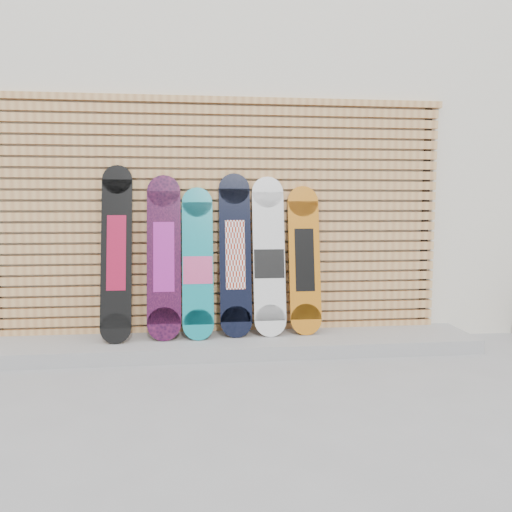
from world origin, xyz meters
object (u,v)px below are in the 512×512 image
object	(u,v)px
snowboard_0	(117,253)
snowboard_4	(269,257)
snowboard_1	(164,257)
snowboard_2	(198,264)
snowboard_3	(235,255)
snowboard_5	(304,260)

from	to	relation	value
snowboard_0	snowboard_4	size ratio (longest dim) A/B	1.07
snowboard_0	snowboard_1	distance (m)	0.41
snowboard_1	snowboard_2	bearing A→B (deg)	-1.29
snowboard_3	snowboard_1	bearing A→B (deg)	-178.11
snowboard_1	snowboard_5	size ratio (longest dim) A/B	1.07
snowboard_1	snowboard_4	bearing A→B (deg)	1.13
snowboard_2	snowboard_4	xyz separation A→B (m)	(0.65, 0.03, 0.05)
snowboard_1	snowboard_2	distance (m)	0.31
snowboard_4	snowboard_0	bearing A→B (deg)	-178.21
snowboard_1	snowboard_5	distance (m)	1.29
snowboard_0	snowboard_2	bearing A→B (deg)	1.39
snowboard_0	snowboard_1	world-z (taller)	snowboard_0
snowboard_2	snowboard_4	size ratio (longest dim) A/B	0.93
snowboard_0	snowboard_2	distance (m)	0.72
snowboard_0	snowboard_1	size ratio (longest dim) A/B	1.06
snowboard_0	snowboard_3	world-z (taller)	snowboard_0
snowboard_3	snowboard_5	bearing A→B (deg)	0.95
snowboard_0	snowboard_4	world-z (taller)	snowboard_0
snowboard_2	snowboard_0	bearing A→B (deg)	-178.61
snowboard_1	snowboard_5	xyz separation A→B (m)	(1.28, 0.03, -0.05)
snowboard_3	snowboard_4	xyz separation A→B (m)	(0.31, -0.00, -0.02)
snowboard_0	snowboard_3	distance (m)	1.05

